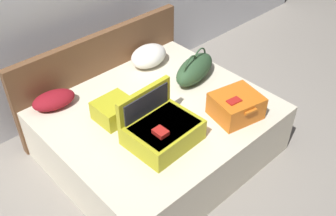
{
  "coord_description": "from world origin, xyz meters",
  "views": [
    {
      "loc": [
        -1.84,
        -1.71,
        2.82
      ],
      "look_at": [
        0.0,
        0.27,
        0.64
      ],
      "focal_mm": 41.59,
      "sensor_mm": 36.0,
      "label": 1
    }
  ],
  "objects_px": {
    "hard_case_large": "(162,129)",
    "hard_case_medium": "(236,106)",
    "hard_case_small": "(114,110)",
    "bed": "(159,132)",
    "pillow_center_head": "(54,100)",
    "duffel_bag": "(195,69)",
    "pillow_near_headboard": "(149,56)"
  },
  "relations": [
    {
      "from": "hard_case_large",
      "to": "hard_case_medium",
      "type": "height_order",
      "value": "hard_case_large"
    },
    {
      "from": "hard_case_large",
      "to": "hard_case_small",
      "type": "height_order",
      "value": "hard_case_large"
    },
    {
      "from": "bed",
      "to": "pillow_center_head",
      "type": "xyz_separation_m",
      "value": [
        -0.68,
        0.7,
        0.35
      ]
    },
    {
      "from": "bed",
      "to": "hard_case_medium",
      "type": "height_order",
      "value": "hard_case_medium"
    },
    {
      "from": "duffel_bag",
      "to": "pillow_near_headboard",
      "type": "xyz_separation_m",
      "value": [
        -0.16,
        0.53,
        -0.02
      ]
    },
    {
      "from": "hard_case_medium",
      "to": "duffel_bag",
      "type": "bearing_deg",
      "value": 89.5
    },
    {
      "from": "hard_case_small",
      "to": "pillow_center_head",
      "type": "relative_size",
      "value": 0.82
    },
    {
      "from": "pillow_center_head",
      "to": "bed",
      "type": "bearing_deg",
      "value": -46.1
    },
    {
      "from": "pillow_near_headboard",
      "to": "hard_case_large",
      "type": "bearing_deg",
      "value": -125.53
    },
    {
      "from": "hard_case_small",
      "to": "hard_case_large",
      "type": "bearing_deg",
      "value": -78.33
    },
    {
      "from": "pillow_near_headboard",
      "to": "bed",
      "type": "bearing_deg",
      "value": -124.23
    },
    {
      "from": "hard_case_small",
      "to": "duffel_bag",
      "type": "bearing_deg",
      "value": -4.45
    },
    {
      "from": "bed",
      "to": "duffel_bag",
      "type": "distance_m",
      "value": 0.73
    },
    {
      "from": "duffel_bag",
      "to": "pillow_center_head",
      "type": "bearing_deg",
      "value": 155.86
    },
    {
      "from": "bed",
      "to": "hard_case_medium",
      "type": "distance_m",
      "value": 0.8
    },
    {
      "from": "bed",
      "to": "hard_case_small",
      "type": "height_order",
      "value": "hard_case_small"
    },
    {
      "from": "hard_case_small",
      "to": "pillow_center_head",
      "type": "bearing_deg",
      "value": 119.55
    },
    {
      "from": "hard_case_medium",
      "to": "pillow_near_headboard",
      "type": "bearing_deg",
      "value": 102.67
    },
    {
      "from": "bed",
      "to": "hard_case_medium",
      "type": "xyz_separation_m",
      "value": [
        0.46,
        -0.53,
        0.38
      ]
    },
    {
      "from": "hard_case_medium",
      "to": "pillow_center_head",
      "type": "height_order",
      "value": "hard_case_medium"
    },
    {
      "from": "pillow_center_head",
      "to": "pillow_near_headboard",
      "type": "bearing_deg",
      "value": -2.29
    },
    {
      "from": "bed",
      "to": "pillow_near_headboard",
      "type": "distance_m",
      "value": 0.88
    },
    {
      "from": "hard_case_small",
      "to": "duffel_bag",
      "type": "height_order",
      "value": "duffel_bag"
    },
    {
      "from": "pillow_near_headboard",
      "to": "pillow_center_head",
      "type": "height_order",
      "value": "pillow_near_headboard"
    },
    {
      "from": "hard_case_small",
      "to": "duffel_bag",
      "type": "distance_m",
      "value": 0.98
    },
    {
      "from": "hard_case_medium",
      "to": "pillow_center_head",
      "type": "xyz_separation_m",
      "value": [
        -1.13,
        1.23,
        -0.04
      ]
    },
    {
      "from": "pillow_near_headboard",
      "to": "pillow_center_head",
      "type": "bearing_deg",
      "value": 177.71
    },
    {
      "from": "bed",
      "to": "pillow_center_head",
      "type": "distance_m",
      "value": 1.04
    },
    {
      "from": "pillow_near_headboard",
      "to": "hard_case_medium",
      "type": "bearing_deg",
      "value": -89.52
    },
    {
      "from": "duffel_bag",
      "to": "hard_case_small",
      "type": "bearing_deg",
      "value": 176.77
    },
    {
      "from": "hard_case_large",
      "to": "hard_case_medium",
      "type": "relative_size",
      "value": 1.24
    },
    {
      "from": "bed",
      "to": "hard_case_small",
      "type": "relative_size",
      "value": 5.96
    }
  ]
}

